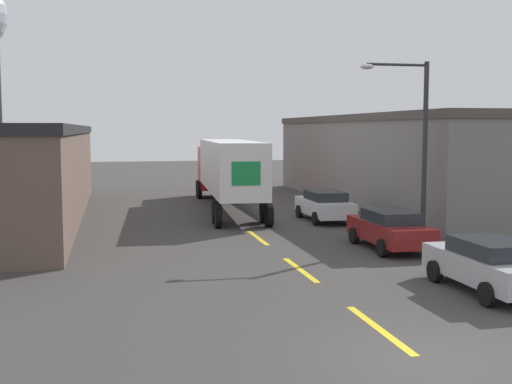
# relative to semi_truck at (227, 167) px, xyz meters

# --- Properties ---
(ground_plane) EXTENTS (160.00, 160.00, 0.00)m
(ground_plane) POSITION_rel_semi_truck_xyz_m (-0.43, -24.37, -2.35)
(ground_plane) COLOR #3D3A38
(road_centerline) EXTENTS (0.20, 16.10, 0.01)m
(road_centerline) POSITION_rel_semi_truck_xyz_m (-0.43, -16.02, -2.35)
(road_centerline) COLOR yellow
(road_centerline) RESTS_ON ground_plane
(warehouse_right) EXTENTS (8.66, 25.85, 5.31)m
(warehouse_right) POSITION_rel_semi_truck_xyz_m (11.16, 0.92, 0.31)
(warehouse_right) COLOR slate
(warehouse_right) RESTS_ON ground_plane
(semi_truck) EXTENTS (3.56, 15.90, 3.85)m
(semi_truck) POSITION_rel_semi_truck_xyz_m (0.00, 0.00, 0.00)
(semi_truck) COLOR #B21919
(semi_truck) RESTS_ON ground_plane
(parked_car_right_near) EXTENTS (1.99, 4.39, 1.47)m
(parked_car_right_near) POSITION_rel_semi_truck_xyz_m (3.84, -19.85, -1.58)
(parked_car_right_near) COLOR #B2B2B7
(parked_car_right_near) RESTS_ON ground_plane
(parked_car_right_mid) EXTENTS (1.99, 4.39, 1.47)m
(parked_car_right_mid) POSITION_rel_semi_truck_xyz_m (3.84, -13.34, -1.58)
(parked_car_right_mid) COLOR maroon
(parked_car_right_mid) RESTS_ON ground_plane
(parked_car_right_far) EXTENTS (1.99, 4.39, 1.47)m
(parked_car_right_far) POSITION_rel_semi_truck_xyz_m (3.84, -5.73, -1.58)
(parked_car_right_far) COLOR silver
(parked_car_right_far) RESTS_ON ground_plane
(street_lamp) EXTENTS (2.94, 0.32, 7.17)m
(street_lamp) POSITION_rel_semi_truck_xyz_m (5.80, -11.35, 1.90)
(street_lamp) COLOR #2D2D30
(street_lamp) RESTS_ON ground_plane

